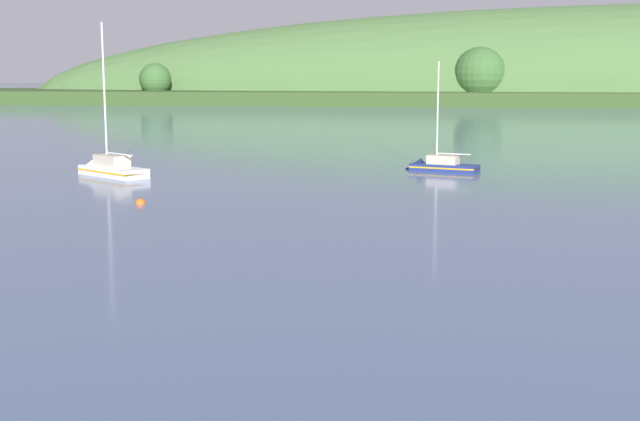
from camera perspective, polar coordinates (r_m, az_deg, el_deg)
name	(u,v)px	position (r m, az deg, el deg)	size (l,w,h in m)	color
sailboat_near_mooring	(108,172)	(73.03, -14.03, 2.53)	(7.77, 6.63, 13.59)	white
sailboat_outer_reach	(437,169)	(74.90, 7.83, 2.80)	(6.84, 3.99, 10.39)	navy
mooring_buoy_midchannel	(140,204)	(56.72, -11.96, 0.46)	(0.68, 0.68, 0.76)	#EA5B19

